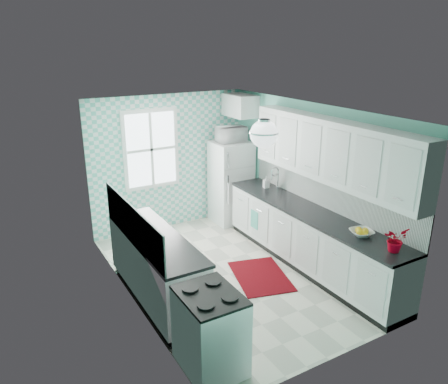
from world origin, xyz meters
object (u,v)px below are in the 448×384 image
stove (210,330)px  sink (270,191)px  ceiling_light (264,134)px  microwave (231,134)px  fridge (231,182)px  fruit_bowl (362,233)px  potted_plant (395,239)px

stove → sink: size_ratio=1.69×
ceiling_light → microwave: size_ratio=0.67×
fridge → microwave: 0.94m
sink → stove: bearing=-136.8°
stove → fruit_bowl: bearing=8.7°
fridge → stove: (-2.31, -3.42, -0.32)m
ceiling_light → fridge: (1.11, 2.61, -1.53)m
stove → potted_plant: 2.50m
microwave → ceiling_light: bearing=70.2°
fridge → microwave: size_ratio=3.03×
stove → potted_plant: bearing=-3.8°
ceiling_light → sink: bearing=50.7°
fruit_bowl → stove: bearing=-175.2°
ceiling_light → potted_plant: size_ratio=1.13×
potted_plant → microwave: microwave is taller
fruit_bowl → microwave: 3.31m
microwave → stove: bearing=59.2°
fridge → stove: 4.14m
ceiling_light → sink: 2.36m
fridge → microwave: (0.00, 0.00, 0.94)m
ceiling_light → sink: (1.20, 1.47, -1.39)m
sink → fruit_bowl: sink is taller
stove → sink: 3.35m
fridge → stove: fridge is taller
ceiling_light → potted_plant: ceiling_light is taller
ceiling_light → microwave: ceiling_light is taller
sink → potted_plant: bearing=-90.4°
ceiling_light → microwave: (1.11, 2.61, -0.59)m
fruit_bowl → microwave: bearing=91.6°
potted_plant → microwave: (-0.09, 3.75, 0.64)m
ceiling_light → stove: size_ratio=0.39×
ceiling_light → potted_plant: bearing=-43.4°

